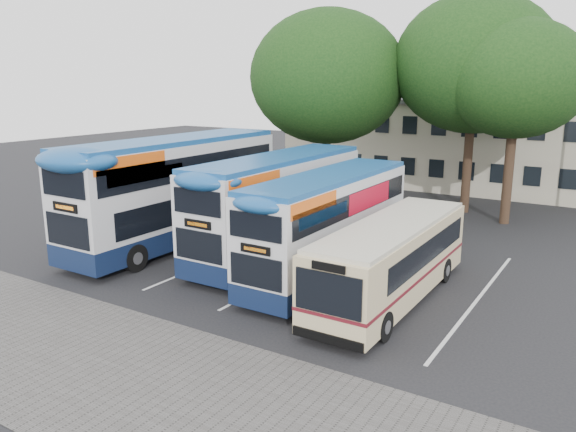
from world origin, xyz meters
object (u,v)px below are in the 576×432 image
at_px(tree_left, 328,77).
at_px(bus_dd_right, 329,221).
at_px(tree_right, 517,79).
at_px(bus_dd_mid, 279,201).
at_px(bus_single, 393,256).
at_px(bus_dd_left, 177,186).
at_px(tree_mid, 475,64).

xyz_separation_m(tree_left, bus_dd_right, (6.41, -11.67, -5.41)).
xyz_separation_m(tree_right, bus_dd_mid, (-7.11, -11.12, -5.09)).
distance_m(tree_right, bus_single, 14.63).
bearing_deg(tree_left, bus_dd_left, -98.24).
relative_size(tree_left, bus_dd_left, 0.98).
bearing_deg(tree_left, bus_dd_mid, -72.37).
xyz_separation_m(bus_dd_left, bus_dd_right, (8.05, -0.33, -0.49)).
distance_m(tree_left, tree_mid, 8.23).
relative_size(tree_left, tree_mid, 0.95).
height_order(tree_left, bus_dd_right, tree_left).
distance_m(tree_left, bus_dd_left, 12.47).
bearing_deg(tree_right, bus_dd_right, -107.89).
xyz_separation_m(tree_right, bus_dd_left, (-12.05, -12.08, -4.77)).
relative_size(tree_mid, bus_dd_mid, 1.16).
bearing_deg(bus_dd_left, tree_left, 81.76).
distance_m(bus_dd_left, bus_dd_right, 8.07).
height_order(tree_right, bus_dd_mid, tree_right).
height_order(bus_dd_mid, bus_dd_right, bus_dd_mid).
height_order(tree_mid, bus_dd_mid, tree_mid).
relative_size(tree_mid, tree_right, 1.15).
distance_m(bus_dd_right, bus_single, 3.17).
bearing_deg(bus_single, bus_dd_right, 162.43).
bearing_deg(bus_single, tree_right, 85.50).
relative_size(tree_mid, bus_dd_left, 1.03).
bearing_deg(bus_dd_mid, bus_dd_right, -22.59).
xyz_separation_m(tree_left, tree_right, (10.41, 0.74, -0.15)).
distance_m(tree_mid, tree_right, 3.11).
xyz_separation_m(tree_mid, bus_dd_left, (-9.51, -13.67, -5.60)).
xyz_separation_m(tree_left, bus_single, (9.36, -12.61, -6.06)).
bearing_deg(bus_dd_left, bus_dd_mid, 11.07).
xyz_separation_m(bus_dd_left, bus_dd_mid, (4.94, 0.97, -0.32)).
height_order(tree_left, bus_dd_mid, tree_left).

